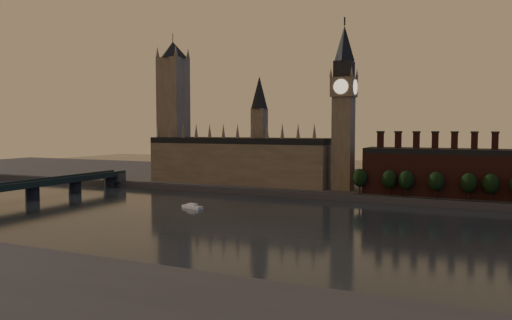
{
  "coord_description": "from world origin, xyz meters",
  "views": [
    {
      "loc": [
        91.55,
        -195.79,
        43.33
      ],
      "look_at": [
        -24.71,
        55.0,
        25.09
      ],
      "focal_mm": 35.0,
      "sensor_mm": 36.0,
      "label": 1
    }
  ],
  "objects": [
    {
      "name": "chimney_block",
      "position": [
        80.0,
        110.0,
        17.82
      ],
      "size": [
        110.0,
        25.0,
        37.0
      ],
      "color": "#4E231D",
      "rests_on": "north_bank"
    },
    {
      "name": "victoria_tower",
      "position": [
        -120.0,
        115.0,
        59.09
      ],
      "size": [
        24.0,
        24.0,
        108.0
      ],
      "color": "gray",
      "rests_on": "north_bank"
    },
    {
      "name": "embankment_tree_3",
      "position": [
        66.78,
        93.85,
        13.47
      ],
      "size": [
        8.6,
        8.6,
        14.88
      ],
      "color": "black",
      "rests_on": "north_bank"
    },
    {
      "name": "embankment_tree_5",
      "position": [
        94.04,
        94.27,
        13.47
      ],
      "size": [
        8.6,
        8.6,
        14.88
      ],
      "color": "black",
      "rests_on": "north_bank"
    },
    {
      "name": "westminster_bridge",
      "position": [
        -155.0,
        -2.7,
        7.44
      ],
      "size": [
        14.0,
        200.0,
        11.55
      ],
      "color": "black",
      "rests_on": "ground"
    },
    {
      "name": "embankment_tree_1",
      "position": [
        41.25,
        94.78,
        13.47
      ],
      "size": [
        8.6,
        8.6,
        14.88
      ],
      "color": "black",
      "rests_on": "north_bank"
    },
    {
      "name": "embankment_tree_4",
      "position": [
        83.31,
        93.91,
        13.47
      ],
      "size": [
        8.6,
        8.6,
        14.88
      ],
      "color": "black",
      "rests_on": "north_bank"
    },
    {
      "name": "palace_of_westminster",
      "position": [
        -64.41,
        114.91,
        21.63
      ],
      "size": [
        130.0,
        30.3,
        74.0
      ],
      "color": "gray",
      "rests_on": "north_bank"
    },
    {
      "name": "north_bank",
      "position": [
        0.0,
        178.04,
        2.0
      ],
      "size": [
        900.0,
        182.0,
        4.0
      ],
      "color": "#404044",
      "rests_on": "ground"
    },
    {
      "name": "river_boat",
      "position": [
        -50.21,
        29.19,
        1.01
      ],
      "size": [
        13.7,
        7.35,
        2.64
      ],
      "rotation": [
        0.0,
        0.0,
        -0.29
      ],
      "color": "silver",
      "rests_on": "ground"
    },
    {
      "name": "ground",
      "position": [
        0.0,
        0.0,
        0.0
      ],
      "size": [
        900.0,
        900.0,
        0.0
      ],
      "primitive_type": "plane",
      "color": "black",
      "rests_on": "ground"
    },
    {
      "name": "embankment_tree_2",
      "position": [
        50.8,
        93.95,
        13.47
      ],
      "size": [
        8.6,
        8.6,
        14.88
      ],
      "color": "black",
      "rests_on": "north_bank"
    },
    {
      "name": "big_ben",
      "position": [
        10.0,
        110.0,
        56.83
      ],
      "size": [
        15.0,
        15.0,
        107.0
      ],
      "color": "gray",
      "rests_on": "north_bank"
    },
    {
      "name": "embankment_tree_0",
      "position": [
        24.26,
        95.04,
        13.47
      ],
      "size": [
        8.6,
        8.6,
        14.88
      ],
      "color": "black",
      "rests_on": "north_bank"
    }
  ]
}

